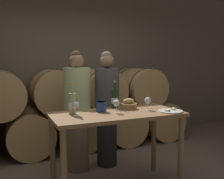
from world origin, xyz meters
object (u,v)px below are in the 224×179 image
person_left (77,111)px  cheese_plate (170,111)px  tasting_table (117,124)px  wine_glass_center (148,101)px  person_right (107,108)px  blue_crock (101,106)px  wine_glass_far_left (76,106)px  wine_glass_left (116,103)px  wine_bottle_red (115,99)px  wine_bottle_white (72,104)px  bread_basket (129,105)px

person_left → cheese_plate: (0.85, -0.94, 0.10)m
tasting_table → wine_glass_center: 0.48m
person_right → wine_glass_center: size_ratio=10.70×
blue_crock → wine_glass_far_left: (-0.33, -0.10, 0.05)m
person_right → wine_glass_left: size_ratio=10.70×
tasting_table → wine_glass_center: bearing=-0.2°
wine_glass_far_left → person_left: bearing=73.2°
tasting_table → wine_glass_center: size_ratio=9.72×
wine_bottle_red → blue_crock: size_ratio=2.67×
wine_bottle_red → blue_crock: 0.29m
person_left → wine_glass_far_left: size_ratio=10.72×
wine_glass_left → wine_bottle_red: bearing=69.6°
wine_glass_center → tasting_table: bearing=179.8°
tasting_table → wine_bottle_red: size_ratio=4.36×
blue_crock → wine_glass_center: size_ratio=0.84×
cheese_plate → wine_glass_center: size_ratio=1.84×
tasting_table → wine_bottle_white: 0.56m
bread_basket → wine_glass_far_left: (-0.70, -0.13, 0.06)m
wine_glass_far_left → wine_glass_left: bearing=-4.8°
tasting_table → wine_glass_far_left: (-0.47, 0.02, 0.25)m
cheese_plate → wine_glass_left: (-0.60, 0.18, 0.10)m
person_left → wine_bottle_white: (-0.23, -0.63, 0.21)m
person_right → blue_crock: bearing=-117.7°
person_left → cheese_plate: bearing=-47.9°
tasting_table → cheese_plate: cheese_plate is taller
person_left → wine_glass_far_left: 0.77m
wine_bottle_red → cheese_plate: 0.69m
person_left → wine_glass_far_left: bearing=-106.8°
tasting_table → wine_bottle_white: (-0.49, 0.11, 0.26)m
tasting_table → wine_glass_center: (0.40, -0.00, 0.25)m
wine_bottle_white → person_left: bearing=69.7°
wine_bottle_red → wine_glass_left: wine_bottle_red is taller
wine_bottle_white → wine_glass_center: size_ratio=2.28×
person_left → cheese_plate: person_left is taller
bread_basket → wine_glass_left: wine_glass_left is taller
wine_glass_left → wine_glass_center: size_ratio=1.00×
wine_bottle_white → cheese_plate: wine_bottle_white is taller
wine_glass_left → person_right: bearing=75.7°
wine_bottle_white → bread_basket: 0.72m
person_right → blue_crock: (-0.32, -0.62, 0.15)m
wine_bottle_white → wine_glass_left: bearing=-14.8°
person_left → blue_crock: size_ratio=12.82×
person_left → wine_glass_far_left: person_left is taller
tasting_table → wine_bottle_red: (0.09, 0.27, 0.25)m
blue_crock → wine_glass_center: (0.55, -0.12, 0.05)m
person_left → person_right: person_left is taller
blue_crock → wine_glass_far_left: 0.34m
wine_glass_center → cheese_plate: bearing=-47.2°
wine_bottle_red → person_left: bearing=127.0°
bread_basket → wine_bottle_white: bearing=-176.5°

